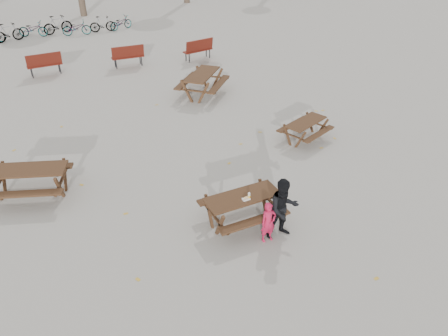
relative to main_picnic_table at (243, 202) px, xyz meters
name	(u,v)px	position (x,y,z in m)	size (l,w,h in m)	color
ground	(242,222)	(0.00, 0.00, -0.59)	(80.00, 80.00, 0.00)	gray
main_picnic_table	(243,202)	(0.00, 0.00, 0.00)	(1.80, 1.45, 0.78)	#331F12
food_tray	(246,199)	(0.00, -0.17, 0.21)	(0.18, 0.11, 0.04)	white
bread_roll	(246,198)	(0.00, -0.17, 0.25)	(0.14, 0.06, 0.05)	tan
soda_bottle	(249,196)	(0.08, -0.16, 0.26)	(0.07, 0.07, 0.17)	silver
child	(268,222)	(0.21, -0.85, -0.07)	(0.37, 0.25, 1.03)	#BD173E
adult	(283,209)	(0.59, -0.84, 0.18)	(0.74, 0.58, 1.53)	black
picnic_table_east	(305,130)	(3.91, 2.89, -0.26)	(1.53, 1.24, 0.66)	#331F12
picnic_table_north	(31,182)	(-4.45, 3.48, -0.17)	(1.92, 1.55, 0.83)	#331F12
picnic_table_far	(203,84)	(2.49, 7.94, -0.14)	(2.06, 1.66, 0.89)	#331F12
park_bench_row	(82,62)	(-1.34, 12.67, -0.07)	(13.15, 1.65, 1.03)	maroon
bicycle_row	(53,28)	(-1.57, 19.95, -0.13)	(8.85, 1.84, 1.04)	black
fallen_leaves	(217,169)	(0.50, 2.50, -0.58)	(11.00, 11.00, 0.01)	gold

